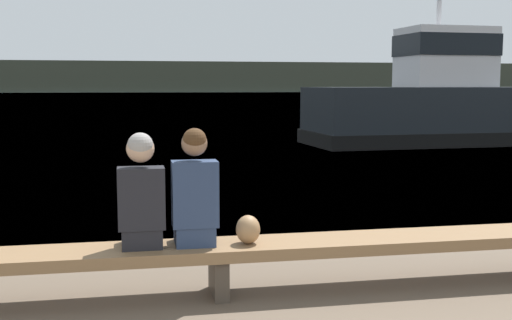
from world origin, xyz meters
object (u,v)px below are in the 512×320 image
(bench_main, at_px, (218,253))
(tugboat_red, at_px, (435,107))
(shopping_bag, at_px, (248,229))
(person_right, at_px, (195,193))
(person_left, at_px, (141,195))

(bench_main, relative_size, tugboat_red, 0.92)
(bench_main, xyz_separation_m, shopping_bag, (0.25, -0.03, 0.20))
(bench_main, bearing_deg, person_right, -179.40)
(person_right, relative_size, shopping_bag, 4.06)
(tugboat_red, bearing_deg, bench_main, 143.95)
(person_left, xyz_separation_m, shopping_bag, (0.88, -0.03, -0.32))
(shopping_bag, bearing_deg, person_right, 176.55)
(bench_main, relative_size, person_right, 7.28)
(person_right, relative_size, tugboat_red, 0.13)
(person_left, relative_size, tugboat_red, 0.12)
(bench_main, distance_m, tugboat_red, 15.40)
(bench_main, bearing_deg, tugboat_red, 56.92)
(person_right, bearing_deg, person_left, -179.97)
(person_right, distance_m, shopping_bag, 0.55)
(person_right, bearing_deg, bench_main, 0.60)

